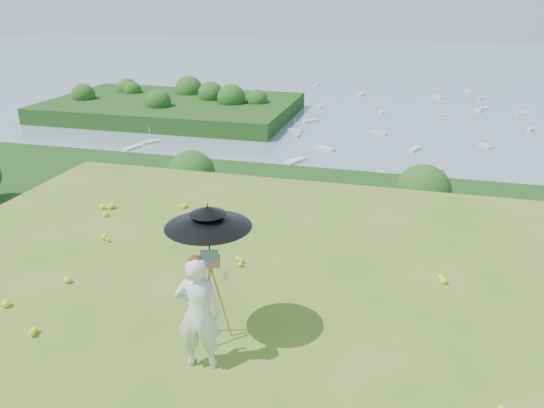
# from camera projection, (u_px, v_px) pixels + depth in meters

# --- Properties ---
(ground) EXTENTS (14.00, 14.00, 0.00)m
(ground) POSITION_uv_depth(u_px,v_px,m) (224.00, 324.00, 8.35)
(ground) COLOR #4C681D
(ground) RESTS_ON ground
(forest_slope) EXTENTS (140.00, 56.00, 22.00)m
(forest_slope) POSITION_uv_depth(u_px,v_px,m) (358.00, 372.00, 50.58)
(forest_slope) COLOR #103B12
(forest_slope) RESTS_ON bay_water
(shoreline_tier) EXTENTS (170.00, 28.00, 8.00)m
(shoreline_tier) POSITION_uv_depth(u_px,v_px,m) (382.00, 252.00, 89.05)
(shoreline_tier) COLOR gray
(shoreline_tier) RESTS_ON bay_water
(bay_water) EXTENTS (700.00, 700.00, 0.00)m
(bay_water) POSITION_uv_depth(u_px,v_px,m) (408.00, 84.00, 236.16)
(bay_water) COLOR slate
(bay_water) RESTS_ON ground
(peninsula) EXTENTS (90.00, 60.00, 12.00)m
(peninsula) POSITION_uv_depth(u_px,v_px,m) (171.00, 100.00, 175.96)
(peninsula) COLOR #103B12
(peninsula) RESTS_ON bay_water
(slope_trees) EXTENTS (110.00, 50.00, 6.00)m
(slope_trees) POSITION_uv_depth(u_px,v_px,m) (368.00, 241.00, 45.33)
(slope_trees) COLOR #1E4915
(slope_trees) RESTS_ON forest_slope
(harbor_town) EXTENTS (110.00, 22.00, 5.00)m
(harbor_town) POSITION_uv_depth(u_px,v_px,m) (385.00, 217.00, 86.61)
(harbor_town) COLOR beige
(harbor_town) RESTS_ON shoreline_tier
(moored_boats) EXTENTS (140.00, 140.00, 0.70)m
(moored_boats) POSITION_uv_depth(u_px,v_px,m) (361.00, 121.00, 168.21)
(moored_boats) COLOR silver
(moored_boats) RESTS_ON bay_water
(wildflowers) EXTENTS (10.00, 10.50, 0.12)m
(wildflowers) POSITION_uv_depth(u_px,v_px,m) (229.00, 312.00, 8.55)
(wildflowers) COLOR yellow
(wildflowers) RESTS_ON ground
(painter) EXTENTS (0.67, 0.49, 1.70)m
(painter) POSITION_uv_depth(u_px,v_px,m) (198.00, 313.00, 7.13)
(painter) COLOR silver
(painter) RESTS_ON ground
(field_easel) EXTENTS (0.74, 0.74, 1.52)m
(field_easel) POSITION_uv_depth(u_px,v_px,m) (212.00, 295.00, 7.72)
(field_easel) COLOR #AC7448
(field_easel) RESTS_ON ground
(sun_umbrella) EXTENTS (1.51, 1.51, 0.93)m
(sun_umbrella) POSITION_uv_depth(u_px,v_px,m) (209.00, 234.00, 7.39)
(sun_umbrella) COLOR black
(sun_umbrella) RESTS_ON field_easel
(painter_cap) EXTENTS (0.28, 0.31, 0.10)m
(painter_cap) POSITION_uv_depth(u_px,v_px,m) (195.00, 260.00, 6.83)
(painter_cap) COLOR #D97784
(painter_cap) RESTS_ON painter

